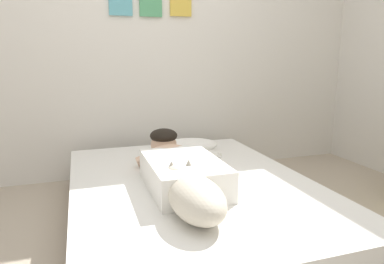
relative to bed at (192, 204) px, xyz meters
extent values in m
plane|color=tan|center=(0.00, -0.46, -0.15)|extent=(12.33, 12.33, 0.00)
cube|color=silver|center=(0.00, 1.22, 1.10)|extent=(4.17, 0.10, 2.50)
cube|color=#59A5B2|center=(-0.27, 1.16, 1.39)|extent=(0.20, 0.02, 0.20)
cube|color=#4C9966|center=(-0.01, 1.16, 1.39)|extent=(0.20, 0.02, 0.20)
cube|color=gold|center=(0.27, 1.16, 1.40)|extent=(0.20, 0.02, 0.20)
cube|color=#726051|center=(0.00, 0.00, -0.10)|extent=(1.54, 2.07, 0.10)
cube|color=white|center=(0.00, 0.00, 0.05)|extent=(1.49, 2.01, 0.21)
ellipsoid|color=white|center=(0.18, 0.67, 0.21)|extent=(0.52, 0.32, 0.11)
cube|color=white|center=(-0.09, -0.11, 0.25)|extent=(0.42, 0.64, 0.18)
ellipsoid|color=#D8AD8E|center=(-0.09, 0.23, 0.27)|extent=(0.32, 0.20, 0.16)
sphere|color=#D8AD8E|center=(-0.09, 0.39, 0.31)|extent=(0.19, 0.19, 0.19)
ellipsoid|color=black|center=(-0.09, 0.39, 0.38)|extent=(0.20, 0.20, 0.10)
cylinder|color=#D8AD8E|center=(-0.19, 0.37, 0.24)|extent=(0.23, 0.07, 0.14)
cylinder|color=#D8AD8E|center=(0.01, 0.37, 0.24)|extent=(0.23, 0.07, 0.14)
ellipsoid|color=beige|center=(-0.15, -0.51, 0.26)|extent=(0.26, 0.48, 0.20)
sphere|color=beige|center=(-0.18, -0.25, 0.28)|extent=(0.15, 0.15, 0.15)
cone|color=#A79F8E|center=(-0.20, -0.23, 0.35)|extent=(0.05, 0.05, 0.05)
cone|color=#A79F8E|center=(-0.10, -0.23, 0.35)|extent=(0.05, 0.05, 0.05)
cylinder|color=white|center=(0.28, 0.37, 0.20)|extent=(0.09, 0.09, 0.07)
torus|color=white|center=(0.34, 0.37, 0.20)|extent=(0.05, 0.01, 0.05)
cube|color=black|center=(-0.17, -0.32, 0.16)|extent=(0.07, 0.14, 0.01)
camera|label=1|loc=(-0.66, -2.01, 0.93)|focal=32.40mm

